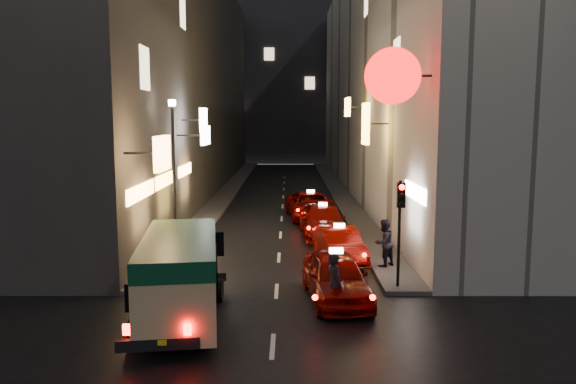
{
  "coord_description": "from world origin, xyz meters",
  "views": [
    {
      "loc": [
        0.4,
        -9.35,
        5.62
      ],
      "look_at": [
        0.37,
        13.0,
        2.7
      ],
      "focal_mm": 35.0,
      "sensor_mm": 36.0,
      "label": 1
    }
  ],
  "objects_px": {
    "minibus": "(180,269)",
    "pedestrian_crossing": "(335,280)",
    "traffic_light": "(400,211)",
    "lamp_post": "(174,167)",
    "taxi_near": "(336,273)"
  },
  "relations": [
    {
      "from": "minibus",
      "to": "taxi_near",
      "type": "height_order",
      "value": "minibus"
    },
    {
      "from": "pedestrian_crossing",
      "to": "traffic_light",
      "type": "distance_m",
      "value": 3.59
    },
    {
      "from": "minibus",
      "to": "lamp_post",
      "type": "xyz_separation_m",
      "value": [
        -1.6,
        7.29,
        2.2
      ]
    },
    {
      "from": "pedestrian_crossing",
      "to": "lamp_post",
      "type": "bearing_deg",
      "value": 18.32
    },
    {
      "from": "pedestrian_crossing",
      "to": "lamp_post",
      "type": "distance_m",
      "value": 9.36
    },
    {
      "from": "minibus",
      "to": "traffic_light",
      "type": "bearing_deg",
      "value": 22.72
    },
    {
      "from": "minibus",
      "to": "lamp_post",
      "type": "height_order",
      "value": "lamp_post"
    },
    {
      "from": "pedestrian_crossing",
      "to": "traffic_light",
      "type": "relative_size",
      "value": 0.59
    },
    {
      "from": "taxi_near",
      "to": "lamp_post",
      "type": "height_order",
      "value": "lamp_post"
    },
    {
      "from": "traffic_light",
      "to": "lamp_post",
      "type": "bearing_deg",
      "value": 151.09
    },
    {
      "from": "lamp_post",
      "to": "traffic_light",
      "type": "bearing_deg",
      "value": -28.91
    },
    {
      "from": "taxi_near",
      "to": "lamp_post",
      "type": "bearing_deg",
      "value": 138.38
    },
    {
      "from": "minibus",
      "to": "traffic_light",
      "type": "distance_m",
      "value": 7.25
    },
    {
      "from": "minibus",
      "to": "pedestrian_crossing",
      "type": "distance_m",
      "value": 4.38
    },
    {
      "from": "minibus",
      "to": "pedestrian_crossing",
      "type": "relative_size",
      "value": 2.84
    }
  ]
}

